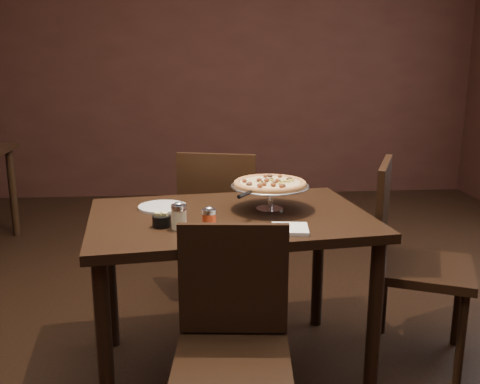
{
  "coord_description": "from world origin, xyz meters",
  "views": [
    {
      "loc": [
        -0.05,
        -2.4,
        1.47
      ],
      "look_at": [
        0.14,
        -0.01,
        0.88
      ],
      "focal_mm": 40.0,
      "sensor_mm": 36.0,
      "label": 1
    }
  ],
  "objects": [
    {
      "name": "plate_left",
      "position": [
        -0.22,
        0.08,
        0.79
      ],
      "size": [
        0.23,
        0.23,
        0.01
      ],
      "primitive_type": "cylinder",
      "color": "silver",
      "rests_on": "dining_table"
    },
    {
      "name": "parmesan_shaker",
      "position": [
        -0.13,
        -0.25,
        0.84
      ],
      "size": [
        0.07,
        0.07,
        0.12
      ],
      "color": "beige",
      "rests_on": "dining_table"
    },
    {
      "name": "pepper_flake_shaker",
      "position": [
        -0.01,
        -0.3,
        0.84
      ],
      "size": [
        0.06,
        0.06,
        0.11
      ],
      "color": "maroon",
      "rests_on": "dining_table"
    },
    {
      "name": "plate_near",
      "position": [
        0.08,
        -0.38,
        0.79
      ],
      "size": [
        0.22,
        0.22,
        0.01
      ],
      "primitive_type": "cylinder",
      "color": "silver",
      "rests_on": "dining_table"
    },
    {
      "name": "pizza_stand",
      "position": [
        0.28,
        0.01,
        0.91
      ],
      "size": [
        0.37,
        0.37,
        0.15
      ],
      "color": "silver",
      "rests_on": "dining_table"
    },
    {
      "name": "chair_side",
      "position": [
        0.98,
        0.02,
        0.54
      ],
      "size": [
        0.61,
        0.61,
        1.0
      ],
      "rotation": [
        0.0,
        0.0,
        1.15
      ],
      "color": "black",
      "rests_on": "ground"
    },
    {
      "name": "dining_table",
      "position": [
        0.09,
        -0.06,
        0.68
      ],
      "size": [
        1.35,
        0.99,
        0.79
      ],
      "rotation": [
        0.0,
        0.0,
        0.12
      ],
      "color": "black",
      "rests_on": "ground"
    },
    {
      "name": "room",
      "position": [
        0.06,
        0.03,
        1.4
      ],
      "size": [
        6.04,
        7.04,
        2.84
      ],
      "color": "black",
      "rests_on": "ground"
    },
    {
      "name": "chair_near",
      "position": [
        0.06,
        -0.64,
        0.49
      ],
      "size": [
        0.45,
        0.45,
        0.89
      ],
      "rotation": [
        0.0,
        0.0,
        -0.09
      ],
      "color": "black",
      "rests_on": "ground"
    },
    {
      "name": "packet_caddy",
      "position": [
        -0.21,
        -0.22,
        0.81
      ],
      "size": [
        0.08,
        0.08,
        0.06
      ],
      "rotation": [
        0.0,
        0.0,
        -0.34
      ],
      "color": "black",
      "rests_on": "dining_table"
    },
    {
      "name": "napkin_stack",
      "position": [
        0.32,
        -0.32,
        0.8
      ],
      "size": [
        0.17,
        0.17,
        0.02
      ],
      "primitive_type": "cube",
      "rotation": [
        0.0,
        0.0,
        -0.13
      ],
      "color": "white",
      "rests_on": "dining_table"
    },
    {
      "name": "serving_spatula",
      "position": [
        0.15,
        -0.17,
        0.91
      ],
      "size": [
        0.15,
        0.15,
        0.02
      ],
      "rotation": [
        0.0,
        0.0,
        -0.54
      ],
      "color": "silver",
      "rests_on": "pizza_stand"
    },
    {
      "name": "chair_far",
      "position": [
        0.08,
        0.66,
        0.53
      ],
      "size": [
        0.55,
        0.55,
        0.97
      ],
      "rotation": [
        0.0,
        0.0,
        2.89
      ],
      "color": "black",
      "rests_on": "ground"
    }
  ]
}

